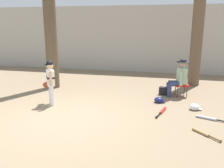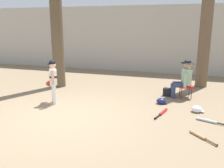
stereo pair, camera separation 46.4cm
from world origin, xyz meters
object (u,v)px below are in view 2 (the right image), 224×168
Objects in this scene: tree_behind_spectator at (207,12)px; folding_stool at (186,87)px; young_ballplayer at (53,79)px; handbag_beside_stool at (169,92)px; batting_helmet_white at (197,109)px; bat_red_barrel at (162,112)px; bat_wood_tan at (200,136)px; bat_aluminum_silver at (209,121)px; tree_near_player at (56,18)px; seated_spectator at (183,78)px; batting_helmet_navy at (161,101)px.

tree_behind_spectator reaches higher than folding_stool.
tree_behind_spectator reaches higher than young_ballplayer.
handbag_beside_stool is 1.05× the size of batting_helmet_white.
handbag_beside_stool is 1.70m from bat_red_barrel.
young_ballplayer is at bearing 165.15° from bat_wood_tan.
tree_near_player is at bearing 158.60° from bat_aluminum_silver.
tree_behind_spectator is 5.08× the size of seated_spectator.
handbag_beside_stool is 2.25m from bat_aluminum_silver.
young_ballplayer is 3.71m from handbag_beside_stool.
tree_behind_spectator is 12.87× the size of folding_stool.
bat_wood_tan is (4.07, -1.08, -0.71)m from young_ballplayer.
bat_wood_tan is (0.44, -2.81, -0.61)m from seated_spectator.
tree_behind_spectator is at bearing 69.93° from seated_spectator.
tree_behind_spectator is at bearing 87.71° from bat_wood_tan.
batting_helmet_navy reaches higher than bat_red_barrel.
handbag_beside_stool reaches higher than bat_aluminum_silver.
folding_stool is 1.40× the size of handbag_beside_stool.
young_ballplayer is at bearing -141.04° from tree_behind_spectator.
seated_spectator is at bearing -6.41° from handbag_beside_stool.
batting_helmet_white is (0.42, -1.25, -0.56)m from seated_spectator.
seated_spectator is (-0.62, -1.71, -2.06)m from tree_behind_spectator.
bat_red_barrel is at bearing -105.11° from seated_spectator.
young_ballplayer is (-4.25, -3.44, -1.96)m from tree_behind_spectator.
batting_helmet_white is (4.05, 0.48, -0.66)m from young_ballplayer.
bat_wood_tan is at bearing -92.29° from tree_behind_spectator.
bat_red_barrel is at bearing 1.47° from young_ballplayer.
bat_aluminum_silver is at bearing -70.04° from seated_spectator.
tree_near_player is 7.07× the size of bat_red_barrel.
young_ballplayer is (0.86, -1.86, -1.76)m from tree_near_player.
tree_near_player is 4.70m from handbag_beside_stool.
tree_behind_spectator is at bearing 72.33° from bat_red_barrel.
batting_helmet_navy is at bearing -128.16° from folding_stool.
handbag_beside_stool is (3.20, 1.78, -0.61)m from young_ballplayer.
seated_spectator is (4.49, -0.13, -1.86)m from tree_near_player.
batting_helmet_white is at bearing 112.73° from bat_aluminum_silver.
young_ballplayer is at bearing -150.90° from handbag_beside_stool.
seated_spectator is 2.14× the size of bat_wood_tan.
batting_helmet_navy is at bearing 98.76° from bat_red_barrel.
handbag_beside_stool is at bearing 123.14° from batting_helmet_white.
tree_near_player is at bearing 178.69° from folding_stool.
bat_red_barrel is at bearing -81.24° from batting_helmet_navy.
bat_wood_tan is at bearing -83.03° from folding_stool.
bat_red_barrel is at bearing -90.53° from handbag_beside_stool.
batting_helmet_navy is (3.92, -0.96, -2.42)m from tree_near_player.
bat_aluminum_silver is 2.45× the size of batting_helmet_white.
bat_wood_tan is 1.75× the size of batting_helmet_navy.
folding_stool is at bearing -3.02° from handbag_beside_stool.
bat_red_barrel is at bearing -107.67° from tree_behind_spectator.
seated_spectator is 1.51× the size of bat_aluminum_silver.
seated_spectator is 0.67m from handbag_beside_stool.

